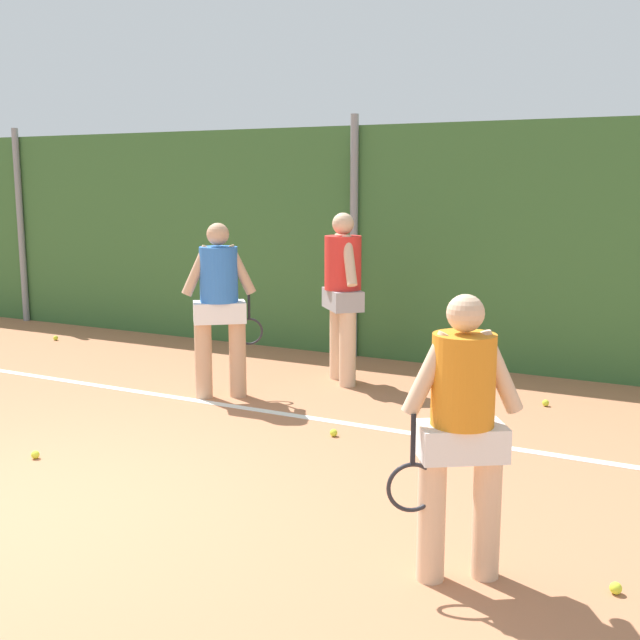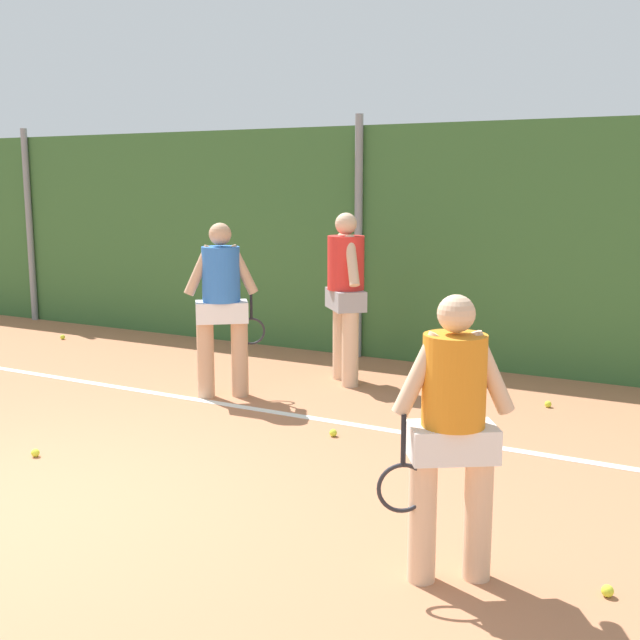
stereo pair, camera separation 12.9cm
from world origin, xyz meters
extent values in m
plane|color=#B2704C|center=(0.00, 1.66, 0.00)|extent=(30.58, 30.58, 0.00)
cube|color=#386633|center=(0.00, 5.67, 1.43)|extent=(19.88, 0.25, 2.86)
cylinder|color=gray|center=(-5.73, 5.50, 1.50)|extent=(0.10, 0.10, 2.99)
cylinder|color=gray|center=(0.00, 5.50, 1.50)|extent=(0.10, 0.10, 2.99)
cube|color=white|center=(0.00, 2.89, 0.00)|extent=(14.53, 0.10, 0.01)
cylinder|color=beige|center=(3.07, 0.66, 0.35)|extent=(0.16, 0.16, 0.70)
cylinder|color=beige|center=(2.81, 0.49, 0.35)|extent=(0.16, 0.16, 0.70)
cube|color=white|center=(2.94, 0.57, 0.80)|extent=(0.54, 0.49, 0.19)
cylinder|color=orange|center=(2.94, 0.57, 1.14)|extent=(0.34, 0.34, 0.50)
sphere|color=beige|center=(2.94, 0.57, 1.51)|extent=(0.20, 0.20, 0.20)
cylinder|color=beige|center=(3.10, 0.68, 1.18)|extent=(0.26, 0.20, 0.48)
cylinder|color=beige|center=(2.77, 0.47, 1.18)|extent=(0.26, 0.20, 0.48)
cylinder|color=black|center=(2.73, 0.38, 0.83)|extent=(0.03, 0.03, 0.28)
torus|color=#26262B|center=(2.73, 0.38, 0.56)|extent=(0.25, 0.17, 0.28)
cylinder|color=tan|center=(-0.53, 3.03, 0.39)|extent=(0.17, 0.17, 0.78)
cylinder|color=tan|center=(-0.26, 3.24, 0.39)|extent=(0.17, 0.17, 0.78)
cube|color=white|center=(-0.40, 3.13, 0.89)|extent=(0.60, 0.56, 0.21)
cylinder|color=blue|center=(-0.40, 3.13, 1.27)|extent=(0.38, 0.38, 0.56)
sphere|color=tan|center=(-0.40, 3.13, 1.67)|extent=(0.23, 0.23, 0.23)
cylinder|color=tan|center=(-0.57, 3.00, 1.31)|extent=(0.28, 0.24, 0.53)
cylinder|color=tan|center=(-0.22, 3.27, 1.31)|extent=(0.28, 0.24, 0.53)
cylinder|color=black|center=(-0.19, 3.36, 0.94)|extent=(0.03, 0.03, 0.28)
torus|color=#26262B|center=(-0.19, 3.36, 0.67)|extent=(0.24, 0.19, 0.28)
cylinder|color=beige|center=(0.57, 4.13, 0.41)|extent=(0.18, 0.18, 0.82)
cylinder|color=beige|center=(0.32, 4.40, 0.41)|extent=(0.18, 0.18, 0.82)
cube|color=#99999E|center=(0.44, 4.26, 0.92)|extent=(0.60, 0.62, 0.22)
cylinder|color=red|center=(0.44, 4.26, 1.32)|extent=(0.40, 0.40, 0.58)
sphere|color=beige|center=(0.44, 4.26, 1.74)|extent=(0.24, 0.24, 0.24)
cylinder|color=beige|center=(0.60, 4.10, 1.37)|extent=(0.27, 0.27, 0.56)
cylinder|color=beige|center=(0.29, 4.43, 1.37)|extent=(0.27, 0.27, 0.56)
sphere|color=#CCDB33|center=(2.01, 2.69, 0.03)|extent=(0.07, 0.07, 0.07)
sphere|color=#CCDB33|center=(-0.67, 0.90, 0.03)|extent=(0.07, 0.07, 0.07)
sphere|color=#CCDB33|center=(2.65, 4.31, 0.03)|extent=(0.07, 0.07, 0.07)
sphere|color=#CCDB33|center=(3.75, 0.79, 0.03)|extent=(0.07, 0.07, 0.07)
sphere|color=#CCDB33|center=(-4.12, 4.53, 0.03)|extent=(0.07, 0.07, 0.07)
sphere|color=#CCDB33|center=(1.21, 2.50, 0.03)|extent=(0.07, 0.07, 0.07)
camera|label=1|loc=(4.16, -3.48, 2.20)|focal=44.80mm
camera|label=2|loc=(4.27, -3.42, 2.20)|focal=44.80mm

